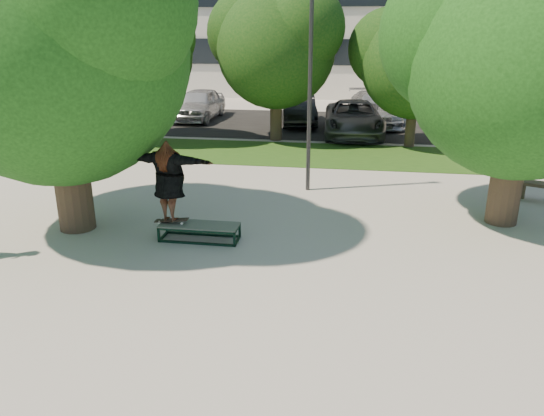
% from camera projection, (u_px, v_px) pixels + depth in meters
% --- Properties ---
extents(ground, '(120.00, 120.00, 0.00)m').
position_uv_depth(ground, '(239.00, 256.00, 11.28)').
color(ground, '#9F9992').
rests_on(ground, ground).
extents(grass_strip, '(30.00, 4.00, 0.02)m').
position_uv_depth(grass_strip, '(318.00, 155.00, 20.00)').
color(grass_strip, '#1E4513').
rests_on(grass_strip, ground).
extents(asphalt_strip, '(40.00, 8.00, 0.01)m').
position_uv_depth(asphalt_strip, '(308.00, 124.00, 26.21)').
color(asphalt_strip, black).
rests_on(asphalt_strip, ground).
extents(tree_left, '(6.96, 5.95, 7.12)m').
position_uv_depth(tree_left, '(52.00, 36.00, 11.48)').
color(tree_left, '#38281E').
rests_on(tree_left, ground).
extents(tree_right, '(6.24, 5.33, 6.51)m').
position_uv_depth(tree_right, '(521.00, 51.00, 11.95)').
color(tree_right, '#38281E').
rests_on(tree_right, ground).
extents(bg_tree_left, '(5.28, 4.51, 5.77)m').
position_uv_depth(bg_tree_left, '(136.00, 49.00, 21.35)').
color(bg_tree_left, '#38281E').
rests_on(bg_tree_left, ground).
extents(bg_tree_mid, '(5.76, 4.92, 6.24)m').
position_uv_depth(bg_tree_mid, '(275.00, 41.00, 21.39)').
color(bg_tree_mid, '#38281E').
rests_on(bg_tree_mid, ground).
extents(bg_tree_right, '(5.04, 4.31, 5.43)m').
position_uv_depth(bg_tree_right, '(415.00, 57.00, 20.28)').
color(bg_tree_right, '#38281E').
rests_on(bg_tree_right, ground).
extents(lamppost, '(0.25, 0.15, 6.11)m').
position_uv_depth(lamppost, '(310.00, 82.00, 14.76)').
color(lamppost, '#2D2D30').
rests_on(lamppost, ground).
extents(grind_box, '(1.80, 0.60, 0.38)m').
position_uv_depth(grind_box, '(200.00, 232.00, 12.07)').
color(grind_box, black).
rests_on(grind_box, ground).
extents(skater_rig, '(2.32, 0.97, 1.91)m').
position_uv_depth(skater_rig, '(169.00, 181.00, 11.78)').
color(skater_rig, white).
rests_on(skater_rig, grind_box).
extents(car_silver_a, '(2.00, 4.67, 1.57)m').
position_uv_depth(car_silver_a, '(199.00, 104.00, 27.22)').
color(car_silver_a, silver).
rests_on(car_silver_a, asphalt_strip).
extents(car_dark, '(2.34, 4.73, 1.49)m').
position_uv_depth(car_dark, '(298.00, 109.00, 26.00)').
color(car_dark, black).
rests_on(car_dark, asphalt_strip).
extents(car_grey, '(2.73, 5.50, 1.50)m').
position_uv_depth(car_grey, '(354.00, 118.00, 23.33)').
color(car_grey, '#55555A').
rests_on(car_grey, asphalt_strip).
extents(car_silver_b, '(2.98, 5.58, 1.54)m').
position_uv_depth(car_silver_b, '(375.00, 108.00, 25.95)').
color(car_silver_b, '#AAABAF').
rests_on(car_silver_b, asphalt_strip).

